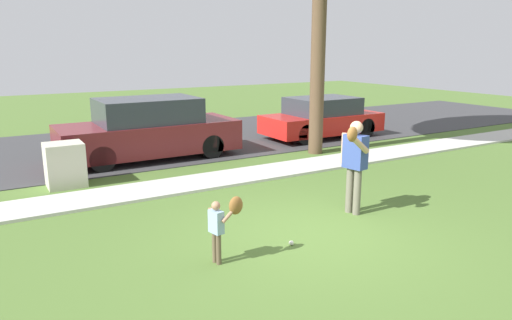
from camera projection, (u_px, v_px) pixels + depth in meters
The scene contains 9 objects.
ground_plane at pixel (218, 182), 10.66m from camera, with size 48.00×48.00×0.00m, color #4C6B2D.
sidewalk_strip at pixel (216, 180), 10.74m from camera, with size 36.00×1.20×0.06m, color beige.
road_surface at pixel (147, 143), 14.94m from camera, with size 36.00×6.80×0.02m, color #38383A.
person_adult at pixel (354, 158), 8.40m from camera, with size 0.67×0.73×1.70m.
person_child at pixel (223, 220), 6.55m from camera, with size 0.47×0.34×0.96m.
baseball at pixel (291, 243), 7.27m from camera, with size 0.07×0.07×0.07m, color white.
utility_cabinet at pixel (65, 165), 10.26m from camera, with size 0.79×0.69×0.96m, color beige.
parked_suv_maroon at pixel (149, 130), 12.74m from camera, with size 4.70×1.90×1.63m.
parked_hatchback_red at pixel (322, 118), 15.77m from camera, with size 4.00×1.75×1.33m.
Camera 1 is at (-4.46, -5.78, 2.97)m, focal length 33.26 mm.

